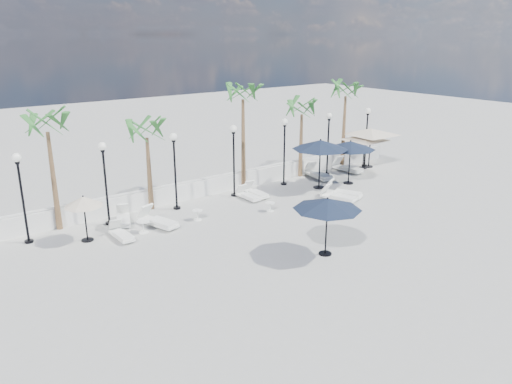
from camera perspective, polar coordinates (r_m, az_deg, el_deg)
ground at (r=22.29m, az=7.13°, el=-4.54°), size 100.00×100.00×0.00m
balustrade at (r=27.66m, az=-3.69°, el=1.01°), size 26.00×0.30×1.01m
lamppost_0 at (r=22.31m, az=-25.30°, el=0.66°), size 0.36×0.36×3.84m
lamppost_1 at (r=23.21m, az=-16.91°, el=2.21°), size 0.36×0.36×3.84m
lamppost_2 at (r=24.58m, az=-9.29°, el=3.58°), size 0.36×0.36×3.84m
lamppost_3 at (r=26.34m, az=-2.56°, el=4.74°), size 0.36×0.36×3.84m
lamppost_4 at (r=28.43m, az=3.27°, el=5.68°), size 0.36×0.36×3.84m
lamppost_5 at (r=30.78m, az=8.27°, el=6.44°), size 0.36×0.36×3.84m
lamppost_6 at (r=33.33m, az=12.55°, el=7.05°), size 0.36×0.36×3.84m
palm_0 at (r=22.96m, az=-22.76°, el=6.68°), size 2.60×2.60×5.50m
palm_1 at (r=24.58m, az=-12.39°, el=6.42°), size 2.60×2.60×4.70m
palm_2 at (r=27.22m, az=-1.50°, el=10.77°), size 2.60×2.60×6.10m
palm_3 at (r=30.07m, az=5.26°, el=9.11°), size 2.60×2.60×4.90m
palm_4 at (r=32.56m, az=10.21°, el=10.94°), size 2.60×2.60×5.70m
lounger_0 at (r=23.82m, az=-14.93°, el=-2.95°), size 1.21×1.90×0.68m
lounger_1 at (r=23.09m, az=-11.17°, el=-3.24°), size 1.25×2.22×0.79m
lounger_2 at (r=22.09m, az=-15.15°, el=-4.64°), size 0.57×1.71×0.64m
lounger_3 at (r=26.82m, az=-0.05°, el=-0.03°), size 0.64×1.80×0.67m
lounger_4 at (r=26.36m, az=-0.92°, el=-0.40°), size 0.57×1.63×0.61m
lounger_5 at (r=26.48m, az=9.38°, el=-0.47°), size 1.14×2.02×0.72m
lounger_6 at (r=27.06m, az=9.82°, el=-0.05°), size 1.50×2.20×0.79m
lounger_7 at (r=32.20m, az=10.42°, el=2.77°), size 0.80×2.19×0.81m
lounger_8 at (r=30.40m, az=7.14°, el=2.05°), size 1.03×2.25×0.81m
side_table_0 at (r=22.46m, az=-12.77°, el=-3.77°), size 0.56×0.56×0.54m
side_table_1 at (r=23.57m, az=-6.71°, el=-2.52°), size 0.49×0.49×0.48m
side_table_2 at (r=24.56m, az=1.64°, el=-1.61°), size 0.46×0.46×0.45m
parasol_navy_left at (r=19.37m, az=8.16°, el=-1.40°), size 2.69×2.69×2.38m
parasol_navy_mid at (r=27.95m, az=7.38°, el=5.36°), size 3.16×3.16×2.84m
parasol_navy_right at (r=29.14m, az=10.74°, el=5.25°), size 2.89×2.89×2.59m
parasol_cream_sq_a at (r=33.18m, az=13.03°, el=7.06°), size 5.58×5.58×2.74m
parasol_cream_sq_b at (r=32.81m, az=12.35°, el=6.40°), size 4.77×4.77×2.39m
parasol_cream_small at (r=21.80m, az=-19.12°, el=-1.09°), size 1.64×1.64×2.01m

